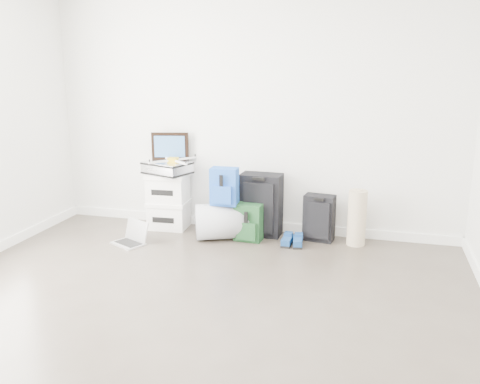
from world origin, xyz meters
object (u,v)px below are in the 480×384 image
(briefcase, at_px, (167,168))
(laptop, at_px, (132,238))
(boxes_stack, at_px, (168,201))
(carry_on, at_px, (319,218))
(large_suitcase, at_px, (261,205))
(duffel_bag, at_px, (225,221))

(briefcase, xyz_separation_m, laptop, (-0.17, -0.59, -0.64))
(boxes_stack, distance_m, briefcase, 0.38)
(laptop, bearing_deg, carry_on, 44.29)
(briefcase, relative_size, large_suitcase, 0.70)
(briefcase, distance_m, laptop, 0.89)
(large_suitcase, bearing_deg, carry_on, 0.69)
(briefcase, xyz_separation_m, duffel_bag, (0.72, -0.19, -0.50))
(large_suitcase, bearing_deg, briefcase, -176.36)
(boxes_stack, xyz_separation_m, large_suitcase, (1.06, 0.02, 0.02))
(duffel_bag, relative_size, carry_on, 1.26)
(duffel_bag, distance_m, large_suitcase, 0.43)
(boxes_stack, relative_size, briefcase, 1.32)
(laptop, bearing_deg, large_suitcase, 53.00)
(boxes_stack, relative_size, large_suitcase, 0.93)
(boxes_stack, height_order, briefcase, briefcase)
(briefcase, xyz_separation_m, large_suitcase, (1.06, 0.02, -0.36))
(large_suitcase, relative_size, carry_on, 1.38)
(large_suitcase, xyz_separation_m, carry_on, (0.63, -0.02, -0.09))
(carry_on, height_order, laptop, carry_on)
(boxes_stack, distance_m, duffel_bag, 0.76)
(duffel_bag, bearing_deg, large_suitcase, 8.75)
(duffel_bag, relative_size, large_suitcase, 0.91)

